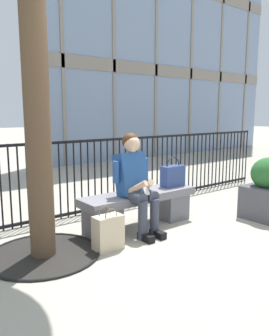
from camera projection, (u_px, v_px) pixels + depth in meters
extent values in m
plane|color=#A8A091|center=(139.00, 226.00, 4.34)|extent=(60.00, 60.00, 0.00)
cube|color=slate|center=(139.00, 196.00, 4.27)|extent=(1.60, 0.44, 0.10)
cube|color=slate|center=(102.00, 222.00, 3.97)|extent=(0.36, 0.37, 0.35)
cube|color=slate|center=(171.00, 206.00, 4.65)|extent=(0.36, 0.37, 0.35)
cylinder|color=#383D4C|center=(132.00, 197.00, 3.97)|extent=(0.15, 0.40, 0.15)
cylinder|color=#383D4C|center=(143.00, 221.00, 3.85)|extent=(0.11, 0.11, 0.45)
cube|color=black|center=(146.00, 237.00, 3.83)|extent=(0.09, 0.22, 0.08)
cylinder|color=#383D4C|center=(144.00, 194.00, 4.08)|extent=(0.15, 0.40, 0.15)
cylinder|color=#383D4C|center=(155.00, 218.00, 3.96)|extent=(0.11, 0.11, 0.45)
cube|color=black|center=(158.00, 234.00, 3.94)|extent=(0.09, 0.22, 0.08)
cube|color=#234C8C|center=(131.00, 174.00, 4.09)|extent=(0.36, 0.30, 0.55)
cylinder|color=#234C8C|center=(116.00, 172.00, 3.95)|extent=(0.08, 0.08, 0.26)
cylinder|color=#DBAD89|center=(137.00, 188.00, 3.89)|extent=(0.16, 0.28, 0.20)
cylinder|color=#234C8C|center=(145.00, 168.00, 4.22)|extent=(0.08, 0.08, 0.26)
cylinder|color=#DBAD89|center=(148.00, 186.00, 3.99)|extent=(0.16, 0.28, 0.20)
cube|color=silver|center=(146.00, 189.00, 3.90)|extent=(0.07, 0.10, 0.13)
sphere|color=#DBAD89|center=(132.00, 144.00, 4.01)|extent=(0.20, 0.20, 0.20)
sphere|color=#472816|center=(130.00, 141.00, 4.03)|extent=(0.20, 0.20, 0.20)
cube|color=#33477F|center=(173.00, 176.00, 4.59)|extent=(0.34, 0.14, 0.28)
torus|color=#1E2A4C|center=(173.00, 165.00, 4.56)|extent=(0.24, 0.02, 0.24)
cube|color=beige|center=(108.00, 233.00, 3.57)|extent=(0.31, 0.18, 0.37)
torus|color=#685E4C|center=(111.00, 215.00, 3.49)|extent=(0.15, 0.01, 0.15)
torus|color=#685E4C|center=(105.00, 213.00, 3.58)|extent=(0.15, 0.01, 0.15)
cylinder|color=black|center=(1.00, 189.00, 4.07)|extent=(0.02, 0.02, 1.08)
cylinder|color=black|center=(10.00, 187.00, 4.14)|extent=(0.02, 0.02, 1.08)
cylinder|color=black|center=(19.00, 186.00, 4.21)|extent=(0.02, 0.02, 1.08)
cylinder|color=black|center=(28.00, 185.00, 4.27)|extent=(0.02, 0.02, 1.08)
cylinder|color=black|center=(36.00, 184.00, 4.34)|extent=(0.02, 0.02, 1.08)
cylinder|color=black|center=(44.00, 183.00, 4.41)|extent=(0.02, 0.02, 1.08)
cylinder|color=black|center=(52.00, 182.00, 4.48)|extent=(0.02, 0.02, 1.08)
cylinder|color=black|center=(60.00, 181.00, 4.54)|extent=(0.02, 0.02, 1.08)
cylinder|color=black|center=(67.00, 180.00, 4.61)|extent=(0.02, 0.02, 1.08)
cylinder|color=black|center=(74.00, 179.00, 4.68)|extent=(0.02, 0.02, 1.08)
cylinder|color=black|center=(81.00, 178.00, 4.75)|extent=(0.02, 0.02, 1.08)
cylinder|color=black|center=(88.00, 177.00, 4.81)|extent=(0.02, 0.02, 1.08)
cylinder|color=black|center=(95.00, 176.00, 4.88)|extent=(0.02, 0.02, 1.08)
cylinder|color=black|center=(101.00, 175.00, 4.95)|extent=(0.02, 0.02, 1.08)
cylinder|color=black|center=(108.00, 174.00, 5.01)|extent=(0.02, 0.02, 1.08)
cylinder|color=black|center=(114.00, 173.00, 5.08)|extent=(0.02, 0.02, 1.08)
cylinder|color=black|center=(120.00, 173.00, 5.15)|extent=(0.02, 0.02, 1.08)
cylinder|color=black|center=(125.00, 172.00, 5.22)|extent=(0.02, 0.02, 1.08)
cylinder|color=black|center=(131.00, 171.00, 5.28)|extent=(0.02, 0.02, 1.08)
cylinder|color=black|center=(137.00, 170.00, 5.35)|extent=(0.02, 0.02, 1.08)
cylinder|color=black|center=(142.00, 170.00, 5.42)|extent=(0.02, 0.02, 1.08)
cylinder|color=black|center=(147.00, 169.00, 5.49)|extent=(0.02, 0.02, 1.08)
cylinder|color=black|center=(152.00, 168.00, 5.55)|extent=(0.02, 0.02, 1.08)
cylinder|color=black|center=(157.00, 168.00, 5.62)|extent=(0.02, 0.02, 1.08)
cylinder|color=black|center=(162.00, 167.00, 5.69)|extent=(0.02, 0.02, 1.08)
cylinder|color=black|center=(167.00, 166.00, 5.76)|extent=(0.02, 0.02, 1.08)
cylinder|color=black|center=(172.00, 166.00, 5.82)|extent=(0.02, 0.02, 1.08)
cylinder|color=black|center=(176.00, 165.00, 5.89)|extent=(0.02, 0.02, 1.08)
cylinder|color=black|center=(181.00, 165.00, 5.96)|extent=(0.02, 0.02, 1.08)
cylinder|color=black|center=(185.00, 164.00, 6.02)|extent=(0.02, 0.02, 1.08)
cylinder|color=black|center=(189.00, 163.00, 6.09)|extent=(0.02, 0.02, 1.08)
cylinder|color=black|center=(193.00, 163.00, 6.16)|extent=(0.02, 0.02, 1.08)
cylinder|color=black|center=(197.00, 162.00, 6.23)|extent=(0.02, 0.02, 1.08)
cylinder|color=black|center=(201.00, 162.00, 6.29)|extent=(0.02, 0.02, 1.08)
cylinder|color=black|center=(205.00, 161.00, 6.36)|extent=(0.02, 0.02, 1.08)
cylinder|color=black|center=(209.00, 161.00, 6.43)|extent=(0.02, 0.02, 1.08)
cylinder|color=black|center=(213.00, 160.00, 6.50)|extent=(0.02, 0.02, 1.08)
cylinder|color=black|center=(216.00, 160.00, 6.56)|extent=(0.02, 0.02, 1.08)
cylinder|color=black|center=(220.00, 159.00, 6.63)|extent=(0.02, 0.02, 1.08)
cylinder|color=black|center=(223.00, 159.00, 6.70)|extent=(0.02, 0.02, 1.08)
cylinder|color=black|center=(227.00, 158.00, 6.77)|extent=(0.02, 0.02, 1.08)
cylinder|color=black|center=(230.00, 158.00, 6.83)|extent=(0.02, 0.02, 1.08)
cylinder|color=black|center=(234.00, 157.00, 6.90)|extent=(0.02, 0.02, 1.08)
cylinder|color=black|center=(237.00, 157.00, 6.97)|extent=(0.02, 0.02, 1.08)
cylinder|color=black|center=(240.00, 157.00, 7.03)|extent=(0.02, 0.02, 1.08)
cylinder|color=black|center=(243.00, 156.00, 7.10)|extent=(0.02, 0.02, 1.08)
cylinder|color=black|center=(246.00, 156.00, 7.17)|extent=(0.02, 0.02, 1.08)
cube|color=black|center=(102.00, 207.00, 5.03)|extent=(7.32, 0.04, 0.04)
cube|color=black|center=(101.00, 140.00, 4.86)|extent=(7.32, 0.04, 0.04)
cylinder|color=black|center=(44.00, 254.00, 3.46)|extent=(1.13, 1.13, 0.01)
torus|color=black|center=(44.00, 254.00, 3.46)|extent=(1.16, 1.16, 0.03)
cylinder|color=brown|center=(36.00, 86.00, 3.18)|extent=(0.25, 0.25, 3.40)
cube|color=#4C4C51|center=(267.00, 202.00, 4.63)|extent=(0.56, 0.56, 0.45)
ellipsoid|color=#28602B|center=(269.00, 174.00, 4.56)|extent=(0.48, 0.48, 0.44)
cube|color=#7A8EAD|center=(171.00, 20.00, 11.15)|extent=(9.82, 0.40, 9.00)
cube|color=gray|center=(114.00, 4.00, 9.50)|extent=(0.10, 0.04, 9.00)
cube|color=gray|center=(157.00, 14.00, 10.49)|extent=(0.10, 0.04, 9.00)
cube|color=gray|center=(192.00, 22.00, 11.48)|extent=(0.10, 0.04, 9.00)
cube|color=gray|center=(222.00, 30.00, 12.48)|extent=(0.10, 0.04, 9.00)
cube|color=gray|center=(248.00, 36.00, 13.47)|extent=(0.10, 0.04, 9.00)
cube|color=gray|center=(174.00, 72.00, 11.27)|extent=(9.82, 0.04, 0.36)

